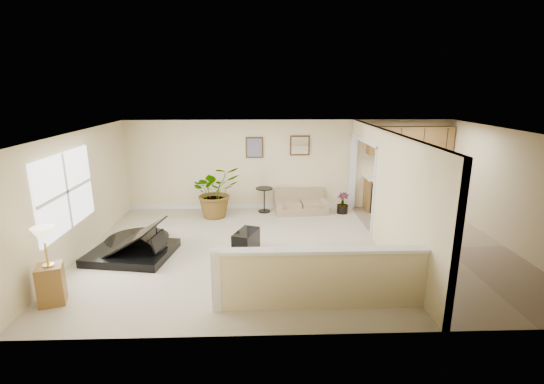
{
  "coord_description": "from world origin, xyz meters",
  "views": [
    {
      "loc": [
        -0.83,
        -7.79,
        3.36
      ],
      "look_at": [
        -0.56,
        0.4,
        1.17
      ],
      "focal_mm": 26.0,
      "sensor_mm": 36.0,
      "label": 1
    }
  ],
  "objects_px": {
    "piano": "(130,225)",
    "palm_plant": "(216,192)",
    "small_plant": "(343,205)",
    "loveseat": "(301,201)",
    "piano_bench": "(246,242)",
    "accent_table": "(264,197)",
    "lamp_stand": "(49,272)"
  },
  "relations": [
    {
      "from": "piano",
      "to": "palm_plant",
      "type": "relative_size",
      "value": 1.32
    },
    {
      "from": "palm_plant",
      "to": "piano",
      "type": "bearing_deg",
      "value": -122.32
    },
    {
      "from": "small_plant",
      "to": "palm_plant",
      "type": "bearing_deg",
      "value": -177.23
    },
    {
      "from": "loveseat",
      "to": "small_plant",
      "type": "relative_size",
      "value": 2.56
    },
    {
      "from": "piano",
      "to": "piano_bench",
      "type": "height_order",
      "value": "piano"
    },
    {
      "from": "accent_table",
      "to": "loveseat",
      "type": "bearing_deg",
      "value": -1.49
    },
    {
      "from": "piano",
      "to": "small_plant",
      "type": "xyz_separation_m",
      "value": [
        4.94,
        2.55,
        -0.38
      ]
    },
    {
      "from": "piano_bench",
      "to": "loveseat",
      "type": "bearing_deg",
      "value": 62.66
    },
    {
      "from": "loveseat",
      "to": "palm_plant",
      "type": "height_order",
      "value": "palm_plant"
    },
    {
      "from": "piano",
      "to": "loveseat",
      "type": "distance_m",
      "value": 4.68
    },
    {
      "from": "small_plant",
      "to": "lamp_stand",
      "type": "xyz_separation_m",
      "value": [
        -5.6,
        -4.48,
        0.3
      ]
    },
    {
      "from": "small_plant",
      "to": "loveseat",
      "type": "bearing_deg",
      "value": 171.67
    },
    {
      "from": "accent_table",
      "to": "palm_plant",
      "type": "bearing_deg",
      "value": -164.43
    },
    {
      "from": "accent_table",
      "to": "palm_plant",
      "type": "xyz_separation_m",
      "value": [
        -1.29,
        -0.36,
        0.24
      ]
    },
    {
      "from": "palm_plant",
      "to": "small_plant",
      "type": "xyz_separation_m",
      "value": [
        3.43,
        0.17,
        -0.44
      ]
    },
    {
      "from": "lamp_stand",
      "to": "piano_bench",
      "type": "bearing_deg",
      "value": 31.85
    },
    {
      "from": "small_plant",
      "to": "lamp_stand",
      "type": "height_order",
      "value": "lamp_stand"
    },
    {
      "from": "piano",
      "to": "small_plant",
      "type": "bearing_deg",
      "value": 36.63
    },
    {
      "from": "palm_plant",
      "to": "small_plant",
      "type": "distance_m",
      "value": 3.46
    },
    {
      "from": "accent_table",
      "to": "small_plant",
      "type": "xyz_separation_m",
      "value": [
        2.14,
        -0.19,
        -0.19
      ]
    },
    {
      "from": "piano",
      "to": "lamp_stand",
      "type": "bearing_deg",
      "value": -99.63
    },
    {
      "from": "small_plant",
      "to": "piano",
      "type": "bearing_deg",
      "value": -152.7
    },
    {
      "from": "piano",
      "to": "loveseat",
      "type": "bearing_deg",
      "value": 44.88
    },
    {
      "from": "lamp_stand",
      "to": "piano",
      "type": "bearing_deg",
      "value": 71.04
    },
    {
      "from": "lamp_stand",
      "to": "accent_table",
      "type": "bearing_deg",
      "value": 53.48
    },
    {
      "from": "piano",
      "to": "piano_bench",
      "type": "xyz_separation_m",
      "value": [
        2.37,
        -0.04,
        -0.39
      ]
    },
    {
      "from": "loveseat",
      "to": "palm_plant",
      "type": "distance_m",
      "value": 2.35
    },
    {
      "from": "lamp_stand",
      "to": "loveseat",
      "type": "bearing_deg",
      "value": 46.14
    },
    {
      "from": "accent_table",
      "to": "palm_plant",
      "type": "height_order",
      "value": "palm_plant"
    },
    {
      "from": "accent_table",
      "to": "palm_plant",
      "type": "relative_size",
      "value": 0.43
    },
    {
      "from": "loveseat",
      "to": "lamp_stand",
      "type": "relative_size",
      "value": 1.14
    },
    {
      "from": "piano",
      "to": "lamp_stand",
      "type": "height_order",
      "value": "piano"
    }
  ]
}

